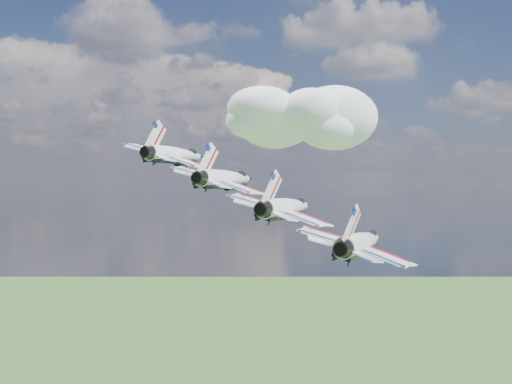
# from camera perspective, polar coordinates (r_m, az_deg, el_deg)

# --- Properties ---
(cloud_far) EXTENTS (66.99, 52.64, 26.32)m
(cloud_far) POSITION_cam_1_polar(r_m,az_deg,el_deg) (291.35, 3.13, 6.74)
(cloud_far) COLOR white
(jet_0) EXTENTS (18.38, 20.90, 8.33)m
(jet_0) POSITION_cam_1_polar(r_m,az_deg,el_deg) (92.05, -7.03, 3.31)
(jet_0) COLOR white
(jet_1) EXTENTS (18.38, 20.90, 8.33)m
(jet_1) POSITION_cam_1_polar(r_m,az_deg,el_deg) (83.57, -2.57, 1.21)
(jet_1) COLOR white
(jet_2) EXTENTS (18.38, 20.90, 8.33)m
(jet_2) POSITION_cam_1_polar(r_m,az_deg,el_deg) (75.84, 2.83, -1.34)
(jet_2) COLOR silver
(jet_3) EXTENTS (18.38, 20.90, 8.33)m
(jet_3) POSITION_cam_1_polar(r_m,az_deg,el_deg) (69.12, 9.39, -4.41)
(jet_3) COLOR white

